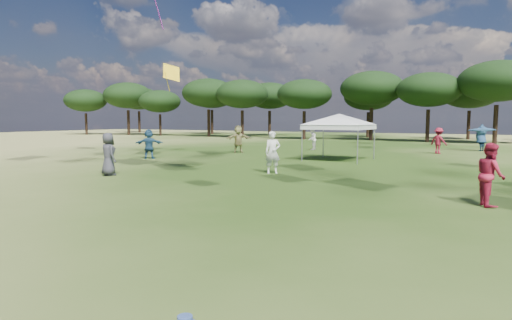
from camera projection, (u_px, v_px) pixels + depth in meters
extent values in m
cylinder|color=black|center=(86.00, 124.00, 62.51)|extent=(0.35, 0.35, 3.09)
ellipsoid|color=black|center=(85.00, 101.00, 62.19)|extent=(6.01, 6.01, 3.24)
cylinder|color=black|center=(129.00, 123.00, 61.39)|extent=(0.40, 0.40, 3.51)
ellipsoid|color=black|center=(128.00, 95.00, 61.02)|extent=(6.82, 6.82, 3.68)
cylinder|color=black|center=(160.00, 125.00, 58.69)|extent=(0.33, 0.33, 2.92)
ellipsoid|color=black|center=(160.00, 101.00, 58.38)|extent=(5.67, 5.67, 3.06)
cylinder|color=black|center=(209.00, 123.00, 55.14)|extent=(0.40, 0.40, 3.49)
ellipsoid|color=black|center=(208.00, 93.00, 54.77)|extent=(6.79, 6.79, 3.66)
cylinder|color=black|center=(242.00, 124.00, 52.50)|extent=(0.38, 0.38, 3.32)
ellipsoid|color=black|center=(242.00, 94.00, 52.15)|extent=(6.44, 6.44, 3.47)
cylinder|color=black|center=(304.00, 125.00, 47.95)|extent=(0.36, 0.36, 3.14)
ellipsoid|color=black|center=(304.00, 94.00, 47.62)|extent=(6.11, 6.11, 3.29)
cylinder|color=black|center=(371.00, 124.00, 45.94)|extent=(0.40, 0.40, 3.46)
ellipsoid|color=black|center=(372.00, 88.00, 45.58)|extent=(6.73, 6.73, 3.63)
cylinder|color=black|center=(428.00, 126.00, 42.20)|extent=(0.37, 0.37, 3.21)
ellipsoid|color=black|center=(429.00, 90.00, 41.86)|extent=(6.24, 6.24, 3.36)
cylinder|color=black|center=(495.00, 124.00, 39.06)|extent=(0.41, 0.41, 3.56)
ellipsoid|color=black|center=(498.00, 81.00, 38.69)|extent=(6.91, 6.91, 3.73)
cylinder|color=black|center=(139.00, 122.00, 71.89)|extent=(0.41, 0.41, 3.56)
ellipsoid|color=black|center=(139.00, 98.00, 71.51)|extent=(6.92, 6.92, 3.73)
cylinder|color=black|center=(212.00, 122.00, 64.75)|extent=(0.41, 0.41, 3.62)
ellipsoid|color=black|center=(212.00, 96.00, 64.37)|extent=(7.03, 7.03, 3.79)
cylinder|color=black|center=(270.00, 123.00, 58.02)|extent=(0.39, 0.39, 3.37)
ellipsoid|color=black|center=(270.00, 96.00, 57.66)|extent=(6.54, 6.54, 3.53)
cylinder|color=black|center=(368.00, 125.00, 53.55)|extent=(0.36, 0.36, 3.11)
ellipsoid|color=black|center=(369.00, 97.00, 53.22)|extent=(6.05, 6.05, 3.26)
cylinder|color=black|center=(469.00, 125.00, 47.55)|extent=(0.37, 0.37, 3.20)
ellipsoid|color=black|center=(470.00, 93.00, 47.21)|extent=(6.21, 6.21, 3.35)
cylinder|color=gray|center=(302.00, 144.00, 23.13)|extent=(0.06, 0.06, 1.90)
cylinder|color=gray|center=(358.00, 146.00, 21.57)|extent=(0.06, 0.06, 1.90)
cylinder|color=gray|center=(323.00, 141.00, 25.76)|extent=(0.06, 0.06, 1.90)
cylinder|color=gray|center=(374.00, 143.00, 24.20)|extent=(0.06, 0.06, 1.90)
cube|color=white|center=(339.00, 127.00, 23.58)|extent=(3.38, 3.38, 0.25)
pyramid|color=white|center=(339.00, 114.00, 23.51)|extent=(6.58, 6.58, 0.60)
cylinder|color=#4C6DB2|center=(185.00, 319.00, 3.99)|extent=(0.14, 0.14, 0.06)
imported|color=silver|center=(273.00, 152.00, 17.94)|extent=(0.78, 0.72, 1.78)
imported|color=olive|center=(238.00, 139.00, 28.90)|extent=(1.64, 1.58, 1.87)
imported|color=maroon|center=(439.00, 141.00, 28.12)|extent=(1.28, 1.09, 1.72)
imported|color=#333338|center=(108.00, 154.00, 17.27)|extent=(0.99, 0.81, 1.74)
imported|color=#AE1D3A|center=(490.00, 175.00, 11.20)|extent=(0.86, 0.97, 1.68)
imported|color=navy|center=(149.00, 144.00, 24.54)|extent=(1.59, 1.31, 1.70)
imported|color=navy|center=(481.00, 138.00, 30.49)|extent=(2.20, 2.05, 1.92)
imported|color=silver|center=(312.00, 139.00, 31.61)|extent=(0.70, 0.85, 1.61)
plane|color=yellow|center=(171.00, 72.00, 28.41)|extent=(1.45, 1.85, 1.36)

